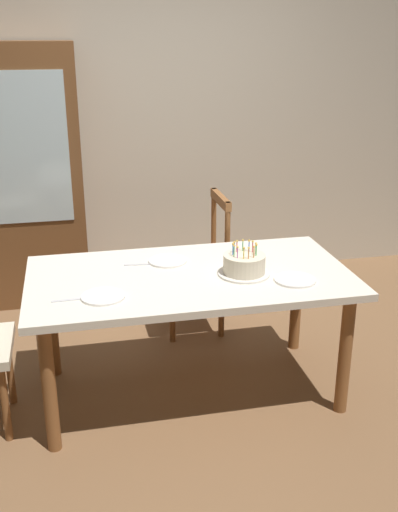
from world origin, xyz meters
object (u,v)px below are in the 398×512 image
at_px(plate_near_guest, 295,280).
at_px(china_cabinet, 6,179).
at_px(dining_table, 190,288).
at_px(plate_near_celebrant, 103,296).
at_px(birthday_cake, 244,265).
at_px(chair_spindle_back, 196,266).
at_px(plate_far_side, 168,261).

height_order(plate_near_guest, china_cabinet, china_cabinet).
relative_size(dining_table, china_cabinet, 0.91).
height_order(plate_near_celebrant, plate_near_guest, same).
distance_m(birthday_cake, plate_near_celebrant, 0.78).
xyz_separation_m(dining_table, plate_near_celebrant, (-0.48, -0.21, 0.09)).
distance_m(birthday_cake, chair_spindle_back, 0.91).
distance_m(plate_near_guest, china_cabinet, 2.38).
xyz_separation_m(plate_near_guest, chair_spindle_back, (-0.32, 0.99, -0.28)).
distance_m(dining_table, plate_near_celebrant, 0.53).
height_order(dining_table, china_cabinet, china_cabinet).
distance_m(plate_far_side, china_cabinet, 1.68).
bearing_deg(birthday_cake, dining_table, 166.61).
bearing_deg(plate_far_side, dining_table, -67.28).
distance_m(birthday_cake, plate_near_guest, 0.28).
height_order(plate_far_side, china_cabinet, china_cabinet).
distance_m(birthday_cake, china_cabinet, 2.11).
bearing_deg(chair_spindle_back, birthday_cake, -84.19).
bearing_deg(plate_far_side, plate_near_celebrant, -133.30).
height_order(plate_far_side, chair_spindle_back, chair_spindle_back).
height_order(plate_near_celebrant, chair_spindle_back, chair_spindle_back).
bearing_deg(dining_table, plate_far_side, 112.72).
height_order(birthday_cake, plate_far_side, birthday_cake).
xyz_separation_m(birthday_cake, chair_spindle_back, (-0.09, 0.85, -0.33)).
bearing_deg(chair_spindle_back, plate_near_guest, -71.84).
bearing_deg(china_cabinet, birthday_cake, -50.49).
height_order(chair_spindle_back, china_cabinet, china_cabinet).
xyz_separation_m(plate_near_celebrant, china_cabinet, (-0.58, 1.77, 0.21)).
bearing_deg(china_cabinet, dining_table, -55.85).
xyz_separation_m(plate_near_celebrant, chair_spindle_back, (0.67, 0.99, -0.28)).
height_order(plate_near_celebrant, plate_far_side, same).
relative_size(dining_table, plate_near_guest, 7.90).
relative_size(plate_near_guest, china_cabinet, 0.12).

